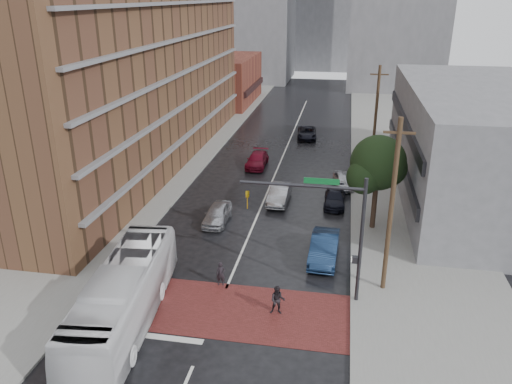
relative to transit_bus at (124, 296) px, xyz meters
The scene contains 22 objects.
ground 4.79m from the transit_bus, 19.26° to the left, with size 160.00×160.00×0.00m, color black.
crosswalk 4.96m from the transit_bus, 25.02° to the left, with size 14.00×5.00×0.02m, color maroon.
sidewalk_west 27.50m from the transit_bus, 105.29° to the left, with size 9.00×90.00×0.15m, color gray.
sidewalk_east 30.86m from the transit_bus, 59.25° to the left, with size 9.00×90.00×0.15m, color gray.
apartment_block 29.97m from the transit_bus, 110.91° to the left, with size 10.00×44.00×28.00m, color brown.
storefront_west 56.06m from the transit_bus, 97.94° to the left, with size 8.00×16.00×7.00m, color brown.
building_east 30.02m from the transit_bus, 45.99° to the left, with size 11.00×26.00×9.00m, color gray.
distant_tower_center 97.14m from the transit_bus, 87.47° to the left, with size 12.00×10.00×24.00m, color gray.
street_tree 18.87m from the transit_bus, 46.62° to the left, with size 4.20×4.10×6.90m.
signal_mast 11.31m from the transit_bus, 21.53° to the left, with size 6.50×0.30×7.20m.
utility_pole_near 14.60m from the transit_bus, 22.79° to the left, with size 1.60×0.26×10.00m.
utility_pole_far 28.86m from the transit_bus, 62.87° to the left, with size 1.60×0.26×10.00m.
transit_bus is the anchor object (origin of this frame).
pedestrian_a 5.89m from the transit_bus, 48.33° to the left, with size 0.53×0.35×1.46m, color black.
pedestrian_b 7.82m from the transit_bus, 16.09° to the left, with size 0.79×0.62×1.63m, color black.
car_travel_a 12.71m from the transit_bus, 82.87° to the left, with size 1.62×4.04×1.37m, color #B8B9C0.
car_travel_b 18.12m from the transit_bus, 72.21° to the left, with size 1.51×4.33×1.43m, color #ACAEB3.
car_travel_c 25.96m from the transit_bus, 85.16° to the left, with size 1.83×4.51×1.31m, color maroon.
suv_travel 37.53m from the transit_bus, 80.62° to the left, with size 2.15×4.65×1.29m, color black.
car_parked_near 12.81m from the transit_bus, 41.54° to the left, with size 1.67×4.80×1.58m, color #142747.
car_parked_mid 20.15m from the transit_bus, 60.35° to the left, with size 1.65×4.06×1.18m, color black.
car_parked_far 23.98m from the transit_bus, 63.85° to the left, with size 1.54×3.82×1.30m, color #ACADB4.
Camera 1 is at (6.00, -21.26, 15.65)m, focal length 35.00 mm.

